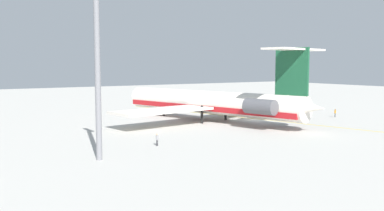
{
  "coord_description": "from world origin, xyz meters",
  "views": [
    {
      "loc": [
        -66.82,
        58.67,
        11.43
      ],
      "look_at": [
        3.84,
        13.28,
        3.35
      ],
      "focal_mm": 40.21,
      "sensor_mm": 36.0,
      "label": 1
    }
  ],
  "objects_px": {
    "ground_crew_portside": "(187,103)",
    "safety_cone_nose": "(171,106)",
    "main_jetliner": "(214,102)",
    "light_mast": "(97,61)",
    "ground_crew_near_tail": "(157,138)",
    "ground_crew_near_nose": "(335,112)"
  },
  "relations": [
    {
      "from": "main_jetliner",
      "to": "ground_crew_portside",
      "type": "distance_m",
      "value": 30.59
    },
    {
      "from": "main_jetliner",
      "to": "safety_cone_nose",
      "type": "xyz_separation_m",
      "value": [
        30.24,
        -7.49,
        -3.61
      ]
    },
    {
      "from": "ground_crew_near_nose",
      "to": "light_mast",
      "type": "relative_size",
      "value": 0.09
    },
    {
      "from": "light_mast",
      "to": "ground_crew_near_nose",
      "type": "bearing_deg",
      "value": -78.09
    },
    {
      "from": "ground_crew_near_tail",
      "to": "ground_crew_portside",
      "type": "bearing_deg",
      "value": 19.37
    },
    {
      "from": "ground_crew_near_nose",
      "to": "ground_crew_portside",
      "type": "bearing_deg",
      "value": -34.88
    },
    {
      "from": "safety_cone_nose",
      "to": "ground_crew_near_tail",
      "type": "bearing_deg",
      "value": 148.1
    },
    {
      "from": "ground_crew_near_nose",
      "to": "ground_crew_portside",
      "type": "distance_m",
      "value": 39.62
    },
    {
      "from": "ground_crew_near_tail",
      "to": "ground_crew_portside",
      "type": "relative_size",
      "value": 1.05
    },
    {
      "from": "ground_crew_portside",
      "to": "ground_crew_near_nose",
      "type": "bearing_deg",
      "value": 163.35
    },
    {
      "from": "main_jetliner",
      "to": "light_mast",
      "type": "xyz_separation_m",
      "value": [
        -20.71,
        31.71,
        7.87
      ]
    },
    {
      "from": "main_jetliner",
      "to": "ground_crew_portside",
      "type": "bearing_deg",
      "value": -36.32
    },
    {
      "from": "light_mast",
      "to": "ground_crew_portside",
      "type": "bearing_deg",
      "value": -41.33
    },
    {
      "from": "ground_crew_portside",
      "to": "safety_cone_nose",
      "type": "distance_m",
      "value": 4.43
    },
    {
      "from": "ground_crew_near_tail",
      "to": "safety_cone_nose",
      "type": "bearing_deg",
      "value": 23.83
    },
    {
      "from": "ground_crew_portside",
      "to": "light_mast",
      "type": "relative_size",
      "value": 0.08
    },
    {
      "from": "main_jetliner",
      "to": "ground_crew_near_nose",
      "type": "relative_size",
      "value": 26.66
    },
    {
      "from": "ground_crew_near_tail",
      "to": "ground_crew_near_nose",
      "type": "bearing_deg",
      "value": -24.58
    },
    {
      "from": "main_jetliner",
      "to": "ground_crew_near_tail",
      "type": "relative_size",
      "value": 27.36
    },
    {
      "from": "ground_crew_near_tail",
      "to": "light_mast",
      "type": "distance_m",
      "value": 15.14
    },
    {
      "from": "main_jetliner",
      "to": "ground_crew_near_tail",
      "type": "xyz_separation_m",
      "value": [
        -16.68,
        21.72,
        -2.77
      ]
    },
    {
      "from": "safety_cone_nose",
      "to": "light_mast",
      "type": "xyz_separation_m",
      "value": [
        -50.95,
        39.19,
        11.49
      ]
    }
  ]
}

